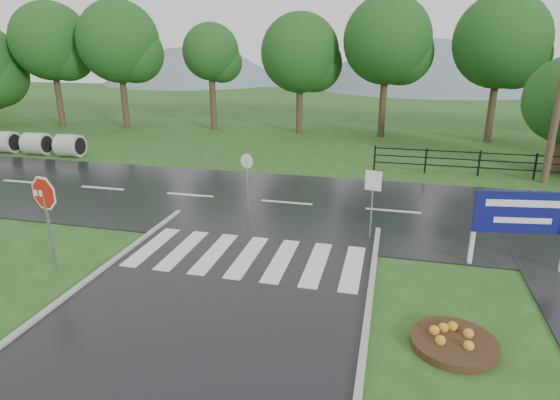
# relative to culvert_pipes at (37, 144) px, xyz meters

# --- Properties ---
(ground) EXTENTS (120.00, 120.00, 0.00)m
(ground) POSITION_rel_culvert_pipes_xyz_m (15.37, -15.00, -0.60)
(ground) COLOR #25531B
(ground) RESTS_ON ground
(main_road) EXTENTS (90.00, 8.00, 0.04)m
(main_road) POSITION_rel_culvert_pipes_xyz_m (15.37, -5.00, -0.60)
(main_road) COLOR black
(main_road) RESTS_ON ground
(crosswalk) EXTENTS (6.50, 2.80, 0.02)m
(crosswalk) POSITION_rel_culvert_pipes_xyz_m (15.37, -10.00, -0.54)
(crosswalk) COLOR silver
(crosswalk) RESTS_ON ground
(fence_west) EXTENTS (9.58, 0.08, 1.20)m
(fence_west) POSITION_rel_culvert_pipes_xyz_m (23.12, 1.00, 0.12)
(fence_west) COLOR black
(fence_west) RESTS_ON ground
(hills) EXTENTS (102.00, 48.00, 48.00)m
(hills) POSITION_rel_culvert_pipes_xyz_m (18.87, 50.00, -16.14)
(hills) COLOR slate
(hills) RESTS_ON ground
(treeline) EXTENTS (83.20, 5.20, 10.00)m
(treeline) POSITION_rel_culvert_pipes_xyz_m (16.37, 9.00, -0.60)
(treeline) COLOR #164716
(treeline) RESTS_ON ground
(culvert_pipes) EXTENTS (5.50, 1.20, 1.20)m
(culvert_pipes) POSITION_rel_culvert_pipes_xyz_m (0.00, 0.00, 0.00)
(culvert_pipes) COLOR #9E9B93
(culvert_pipes) RESTS_ON ground
(stop_sign) EXTENTS (1.21, 0.32, 2.79)m
(stop_sign) POSITION_rel_culvert_pipes_xyz_m (10.49, -11.87, 1.33)
(stop_sign) COLOR #939399
(stop_sign) RESTS_ON ground
(estate_billboard) EXTENTS (2.50, 0.43, 2.20)m
(estate_billboard) POSITION_rel_culvert_pipes_xyz_m (22.66, -8.87, 0.92)
(estate_billboard) COLOR silver
(estate_billboard) RESTS_ON ground
(flower_bed) EXTENTS (1.73, 1.73, 0.35)m
(flower_bed) POSITION_rel_culvert_pipes_xyz_m (20.68, -12.94, -0.47)
(flower_bed) COLOR #332111
(flower_bed) RESTS_ON ground
(reg_sign_small) EXTENTS (0.49, 0.12, 2.24)m
(reg_sign_small) POSITION_rel_culvert_pipes_xyz_m (18.70, -7.80, 0.98)
(reg_sign_small) COLOR #939399
(reg_sign_small) RESTS_ON ground
(reg_sign_round) EXTENTS (0.50, 0.18, 2.22)m
(reg_sign_round) POSITION_rel_culvert_pipes_xyz_m (14.27, -6.45, 0.81)
(reg_sign_round) COLOR #939399
(reg_sign_round) RESTS_ON ground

